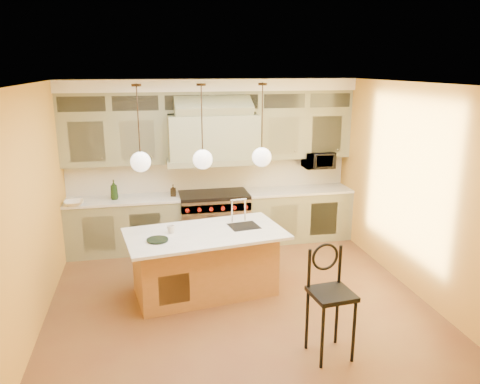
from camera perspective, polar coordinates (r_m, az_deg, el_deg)
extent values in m
plane|color=brown|center=(6.56, -0.26, -13.15)|extent=(5.00, 5.00, 0.00)
plane|color=white|center=(5.78, -0.29, 13.06)|extent=(5.00, 5.00, 0.00)
plane|color=gold|center=(8.41, -3.63, 3.73)|extent=(5.00, 0.00, 5.00)
plane|color=gold|center=(3.75, 7.42, -11.28)|extent=(5.00, 0.00, 5.00)
plane|color=gold|center=(6.06, -24.16, -2.13)|extent=(0.00, 5.00, 5.00)
plane|color=gold|center=(6.93, 20.44, 0.32)|extent=(0.00, 5.00, 5.00)
cube|color=gray|center=(8.29, -13.89, -4.03)|extent=(1.90, 0.65, 0.90)
cube|color=gray|center=(8.70, 6.95, -2.77)|extent=(1.90, 0.65, 0.90)
cube|color=white|center=(8.15, -14.10, -0.91)|extent=(1.90, 0.68, 0.04)
cube|color=white|center=(8.57, 7.05, 0.23)|extent=(1.90, 0.68, 0.04)
cube|color=silver|center=(8.44, -3.59, 2.17)|extent=(5.00, 0.04, 0.56)
cube|color=gray|center=(8.09, -15.05, 6.21)|extent=(1.75, 0.35, 0.85)
cube|color=gray|center=(8.53, 7.43, 7.04)|extent=(1.75, 0.35, 0.85)
cube|color=gray|center=(7.98, -3.34, 6.76)|extent=(1.50, 0.70, 0.75)
cube|color=gray|center=(8.05, -3.29, 3.95)|extent=(1.60, 0.76, 0.10)
cube|color=#333833|center=(8.09, -3.58, 10.97)|extent=(5.00, 0.35, 0.35)
cube|color=white|center=(8.05, -3.60, 12.91)|extent=(5.00, 0.47, 0.20)
cube|color=silver|center=(8.33, -3.18, -3.49)|extent=(1.20, 0.70, 0.90)
cube|color=black|center=(8.19, -3.23, -0.31)|extent=(1.20, 0.70, 0.06)
cube|color=silver|center=(7.93, -2.87, -1.96)|extent=(1.20, 0.06, 0.14)
cube|color=olive|center=(6.62, -4.30, -8.68)|extent=(1.99, 1.17, 0.88)
cube|color=white|center=(6.40, -4.26, -5.09)|extent=(2.28, 1.45, 0.04)
cube|color=black|center=(6.62, 0.47, -4.36)|extent=(0.45, 0.41, 0.05)
cylinder|color=black|center=(5.19, 10.01, -17.06)|extent=(0.04, 0.04, 0.72)
cylinder|color=black|center=(5.36, 13.71, -16.21)|extent=(0.04, 0.04, 0.72)
cylinder|color=black|center=(5.48, 8.18, -15.14)|extent=(0.04, 0.04, 0.72)
cylinder|color=black|center=(5.63, 11.72, -14.42)|extent=(0.04, 0.04, 0.72)
cube|color=black|center=(5.23, 11.12, -12.09)|extent=(0.48, 0.48, 0.05)
torus|color=black|center=(5.23, 10.34, -7.78)|extent=(0.32, 0.06, 0.31)
imported|color=black|center=(8.65, 9.53, 3.88)|extent=(0.54, 0.37, 0.30)
imported|color=black|center=(8.09, -15.11, 0.27)|extent=(0.13, 0.13, 0.33)
imported|color=black|center=(8.10, -8.15, 0.20)|extent=(0.10, 0.11, 0.20)
imported|color=white|center=(7.97, -19.57, -1.27)|extent=(0.33, 0.33, 0.08)
imported|color=silver|center=(6.41, -8.43, -4.53)|extent=(0.13, 0.13, 0.10)
cylinder|color=#2D2319|center=(6.02, -12.53, 12.61)|extent=(0.12, 0.12, 0.03)
cylinder|color=#2D2319|center=(6.05, -12.29, 8.40)|extent=(0.02, 0.02, 0.93)
sphere|color=white|center=(6.13, -12.02, 3.62)|extent=(0.26, 0.26, 0.26)
cylinder|color=#2D2319|center=(6.06, -4.76, 12.92)|extent=(0.12, 0.12, 0.03)
cylinder|color=#2D2319|center=(6.10, -4.67, 8.74)|extent=(0.02, 0.02, 0.93)
sphere|color=white|center=(6.17, -4.57, 3.98)|extent=(0.26, 0.26, 0.26)
cylinder|color=#2D2319|center=(6.21, 2.77, 13.01)|extent=(0.12, 0.12, 0.03)
cylinder|color=#2D2319|center=(6.24, 2.72, 8.92)|extent=(0.02, 0.02, 0.93)
sphere|color=white|center=(6.32, 2.66, 4.27)|extent=(0.26, 0.26, 0.26)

